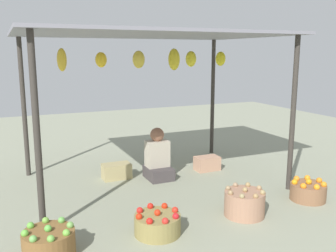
# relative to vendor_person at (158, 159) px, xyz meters

# --- Properties ---
(ground_plane) EXTENTS (14.00, 14.00, 0.00)m
(ground_plane) POSITION_rel_vendor_person_xyz_m (-0.15, -0.11, -0.30)
(ground_plane) COLOR gray
(market_stall_structure) EXTENTS (3.60, 2.43, 2.15)m
(market_stall_structure) POSITION_rel_vendor_person_xyz_m (-0.15, -0.12, 1.70)
(market_stall_structure) COLOR #38332D
(market_stall_structure) RESTS_ON ground
(vendor_person) EXTENTS (0.36, 0.44, 0.78)m
(vendor_person) POSITION_rel_vendor_person_xyz_m (0.00, 0.00, 0.00)
(vendor_person) COLOR #433D3E
(vendor_person) RESTS_ON ground
(basket_green_apples) EXTENTS (0.49, 0.49, 0.31)m
(basket_green_apples) POSITION_rel_vendor_person_xyz_m (-1.79, -1.65, -0.17)
(basket_green_apples) COLOR brown
(basket_green_apples) RESTS_ON ground
(basket_red_tomatoes) EXTENTS (0.49, 0.49, 0.27)m
(basket_red_tomatoes) POSITION_rel_vendor_person_xyz_m (-0.69, -1.67, -0.19)
(basket_red_tomatoes) COLOR olive
(basket_red_tomatoes) RESTS_ON ground
(basket_potatoes) EXTENTS (0.47, 0.47, 0.35)m
(basket_potatoes) POSITION_rel_vendor_person_xyz_m (0.42, -1.66, -0.15)
(basket_potatoes) COLOR #A6795E
(basket_potatoes) RESTS_ON ground
(basket_oranges) EXTENTS (0.45, 0.45, 0.28)m
(basket_oranges) POSITION_rel_vendor_person_xyz_m (1.45, -1.60, -0.18)
(basket_oranges) COLOR #885F41
(basket_oranges) RESTS_ON ground
(wooden_crate_near_vendor) EXTENTS (0.42, 0.25, 0.23)m
(wooden_crate_near_vendor) POSITION_rel_vendor_person_xyz_m (-0.58, 0.24, -0.18)
(wooden_crate_near_vendor) COLOR tan
(wooden_crate_near_vendor) RESTS_ON ground
(wooden_crate_stacked_rear) EXTENTS (0.39, 0.24, 0.22)m
(wooden_crate_stacked_rear) POSITION_rel_vendor_person_xyz_m (0.88, 0.04, -0.19)
(wooden_crate_stacked_rear) COLOR tan
(wooden_crate_stacked_rear) RESTS_ON ground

